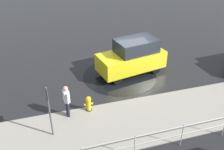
{
  "coord_description": "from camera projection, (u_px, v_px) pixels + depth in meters",
  "views": [
    {
      "loc": [
        4.8,
        12.11,
        7.46
      ],
      "look_at": [
        1.62,
        1.44,
        0.9
      ],
      "focal_mm": 40.0,
      "sensor_mm": 36.0,
      "label": 1
    }
  ],
  "objects": [
    {
      "name": "ground_plane",
      "position": [
        131.0,
        72.0,
        14.96
      ],
      "size": [
        60.0,
        60.0,
        0.0
      ],
      "primitive_type": "plane",
      "color": "black"
    },
    {
      "name": "kerb_strip",
      "position": [
        163.0,
        115.0,
        11.49
      ],
      "size": [
        24.0,
        3.2,
        0.04
      ],
      "primitive_type": "cube",
      "color": "gray",
      "rests_on": "ground"
    },
    {
      "name": "moving_hatchback",
      "position": [
        133.0,
        57.0,
        14.47
      ],
      "size": [
        4.15,
        2.4,
        2.06
      ],
      "color": "yellow",
      "rests_on": "ground"
    },
    {
      "name": "fire_hydrant",
      "position": [
        89.0,
        104.0,
        11.62
      ],
      "size": [
        0.42,
        0.31,
        0.8
      ],
      "color": "gold",
      "rests_on": "ground"
    },
    {
      "name": "pedestrian",
      "position": [
        67.0,
        99.0,
        11.0
      ],
      "size": [
        0.28,
        0.57,
        1.62
      ],
      "color": "silver",
      "rests_on": "ground"
    },
    {
      "name": "metal_railing",
      "position": [
        205.0,
        127.0,
        9.82
      ],
      "size": [
        9.85,
        0.04,
        1.05
      ],
      "color": "#B7BABF",
      "rests_on": "ground"
    },
    {
      "name": "sign_post",
      "position": [
        49.0,
        105.0,
        9.62
      ],
      "size": [
        0.07,
        0.44,
        2.4
      ],
      "color": "#4C4C51",
      "rests_on": "ground"
    },
    {
      "name": "puddle_patch",
      "position": [
        120.0,
        75.0,
        14.64
      ],
      "size": [
        4.32,
        4.32,
        0.01
      ],
      "primitive_type": "cylinder",
      "color": "black",
      "rests_on": "ground"
    }
  ]
}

